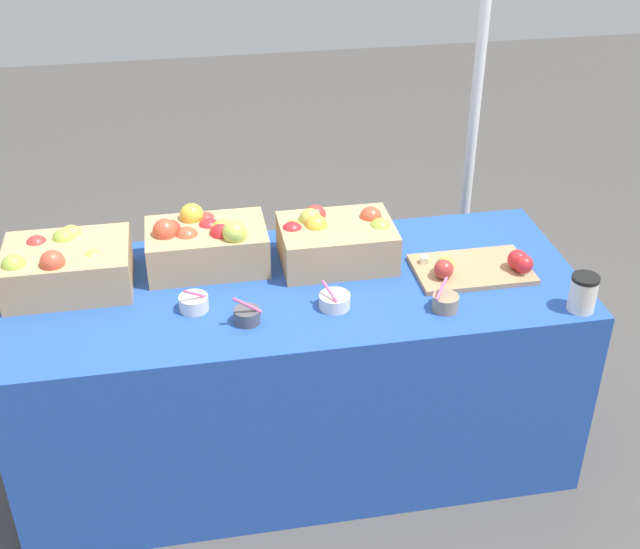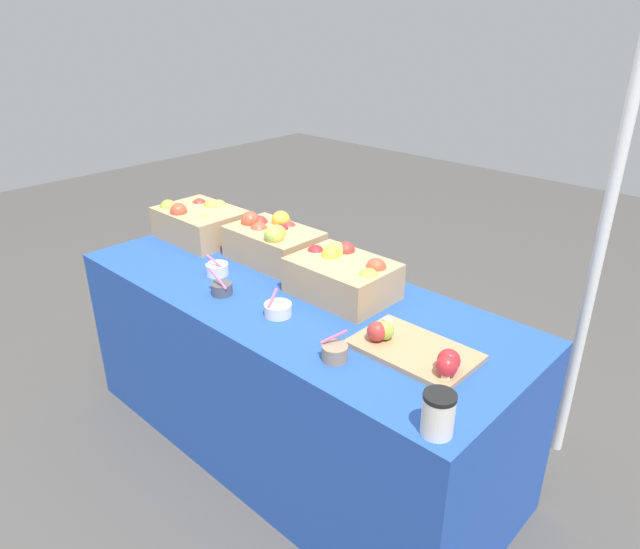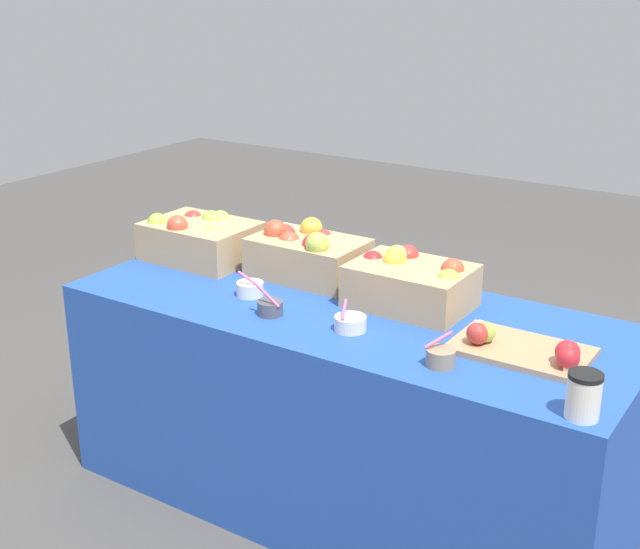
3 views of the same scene
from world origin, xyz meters
The scene contains 12 objects.
ground_plane centered at (0.00, 0.00, 0.00)m, with size 10.00×10.00×0.00m, color #474442.
table centered at (0.00, 0.00, 0.37)m, with size 1.90×0.76×0.74m, color #234CAD.
apple_crate_left centered at (-0.73, 0.11, 0.82)m, with size 0.40×0.30×0.19m.
apple_crate_middle centered at (-0.28, 0.17, 0.83)m, with size 0.40×0.26×0.20m.
apple_crate_right centered at (0.16, 0.12, 0.82)m, with size 0.38×0.28×0.18m.
cutting_board_front centered at (0.61, -0.05, 0.77)m, with size 0.39×0.24×0.09m.
sample_bowl_near centered at (-0.18, -0.19, 0.76)m, with size 0.09×0.08×0.11m.
sample_bowl_mid centered at (0.10, -0.16, 0.76)m, with size 0.10×0.10×0.09m.
sample_bowl_far centered at (0.44, -0.24, 0.77)m, with size 0.09×0.09×0.10m.
sample_bowl_extra centered at (-0.34, -0.10, 0.76)m, with size 0.09×0.09×0.09m.
coffee_cup centered at (0.86, -0.31, 0.80)m, with size 0.09×0.09×0.12m.
tent_pole centered at (0.86, 0.76, 1.09)m, with size 0.04×0.04×2.18m, color white.
Camera 2 is at (1.45, -1.37, 1.73)m, focal length 32.07 mm.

